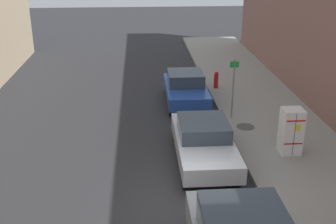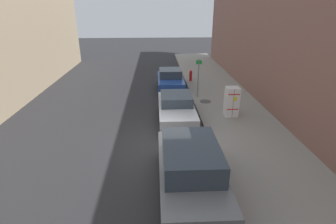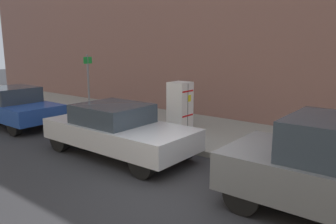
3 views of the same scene
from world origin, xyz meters
name	(u,v)px [view 1 (image 1 of 3)]	position (x,y,z in m)	size (l,w,h in m)	color
ground_plane	(183,209)	(0.00, 0.00, 0.00)	(80.00, 80.00, 0.00)	#28282B
sidewalk_slab	(333,200)	(-4.26, 0.00, 0.08)	(3.98, 44.00, 0.15)	gray
discarded_refrigerator	(291,131)	(-3.94, -2.84, 0.95)	(0.69, 0.65, 1.58)	white
manhole_cover	(245,127)	(-2.97, -5.05, 0.16)	(0.70, 0.70, 0.02)	#47443F
street_sign_post	(233,86)	(-2.61, -5.99, 1.54)	(0.36, 0.07, 2.47)	slate
fire_hydrant	(216,80)	(-2.66, -9.89, 0.58)	(0.22, 0.22, 0.83)	red
parked_hatchback_blue	(186,88)	(-0.97, -8.26, 0.72)	(1.79, 3.84, 1.43)	#23479E
parked_sedan_silver	(204,141)	(-0.97, -2.75, 0.72)	(1.84, 4.32, 1.38)	silver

